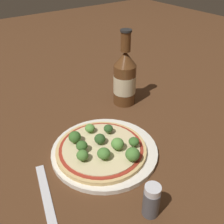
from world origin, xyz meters
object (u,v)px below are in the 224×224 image
at_px(pizza, 101,149).
at_px(fork, 46,194).
at_px(beer_bottle, 125,78).
at_px(pepper_shaker, 151,201).

distance_m(pizza, fork, 0.17).
xyz_separation_m(beer_bottle, fork, (-0.37, -0.20, -0.09)).
xyz_separation_m(pizza, pepper_shaker, (-0.02, -0.19, 0.02)).
xyz_separation_m(pizza, beer_bottle, (0.20, 0.16, 0.07)).
bearing_deg(beer_bottle, pepper_shaker, -121.54).
bearing_deg(pepper_shaker, pizza, 85.00).
height_order(pizza, fork, pizza).
bearing_deg(fork, pepper_shaker, -123.15).
relative_size(beer_bottle, fork, 1.38).
relative_size(beer_bottle, pepper_shaker, 3.21).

